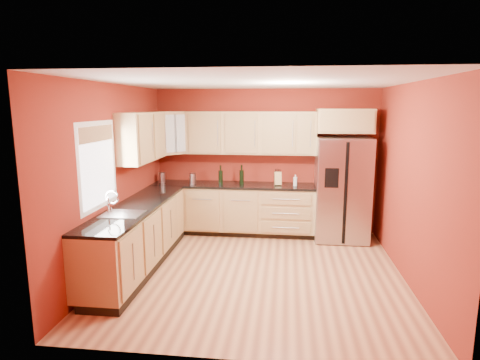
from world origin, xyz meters
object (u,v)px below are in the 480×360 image
at_px(knife_block, 278,178).
at_px(soap_dispenser, 295,180).
at_px(wine_bottle_a, 242,175).
at_px(canister_left, 193,179).
at_px(refrigerator, 342,189).

distance_m(knife_block, soap_dispenser, 0.31).
bearing_deg(wine_bottle_a, canister_left, -176.04).
bearing_deg(soap_dispenser, wine_bottle_a, 178.22).
relative_size(refrigerator, wine_bottle_a, 5.07).
height_order(wine_bottle_a, soap_dispenser, wine_bottle_a).
height_order(canister_left, knife_block, knife_block).
height_order(refrigerator, wine_bottle_a, refrigerator).
bearing_deg(refrigerator, soap_dispenser, 178.58).
bearing_deg(canister_left, wine_bottle_a, 3.96).
distance_m(canister_left, knife_block, 1.52).
bearing_deg(knife_block, refrigerator, -14.02).
bearing_deg(canister_left, refrigerator, 0.25).
bearing_deg(refrigerator, canister_left, -179.75).
height_order(refrigerator, canister_left, refrigerator).
xyz_separation_m(canister_left, wine_bottle_a, (0.88, 0.06, 0.08)).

